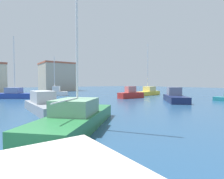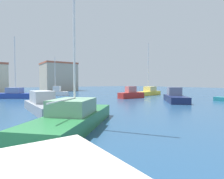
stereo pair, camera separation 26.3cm
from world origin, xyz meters
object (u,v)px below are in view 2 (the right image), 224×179
(sailboat_white_center_channel, at_px, (56,92))
(motorboat_grey_far_left, at_px, (43,104))
(sailboat_green_distant_north, at_px, (74,117))
(sailboat_blue_near_pier, at_px, (15,94))
(motorboat_navy_inner_mooring, at_px, (175,97))
(motorboat_red_behind_lamppost, at_px, (131,94))
(sailboat_yellow_distant_east, at_px, (149,92))

(sailboat_white_center_channel, xyz_separation_m, motorboat_grey_far_left, (-7.05, -19.13, 0.00))
(sailboat_green_distant_north, bearing_deg, sailboat_blue_near_pier, 91.00)
(sailboat_blue_near_pier, relative_size, motorboat_navy_inner_mooring, 1.63)
(sailboat_blue_near_pier, height_order, motorboat_red_behind_lamppost, sailboat_blue_near_pier)
(sailboat_blue_near_pier, xyz_separation_m, sailboat_green_distant_north, (0.42, -24.11, -0.01))
(sailboat_white_center_channel, bearing_deg, sailboat_blue_near_pier, -164.65)
(sailboat_white_center_channel, bearing_deg, motorboat_grey_far_left, -110.23)
(motorboat_red_behind_lamppost, xyz_separation_m, sailboat_yellow_distant_east, (7.70, 3.26, -0.01))
(sailboat_blue_near_pier, xyz_separation_m, motorboat_red_behind_lamppost, (16.16, -11.11, 0.05))
(sailboat_blue_near_pier, height_order, sailboat_yellow_distant_east, sailboat_yellow_distant_east)
(sailboat_white_center_channel, relative_size, sailboat_green_distant_north, 0.66)
(sailboat_green_distant_north, bearing_deg, sailboat_yellow_distant_east, 34.76)
(sailboat_yellow_distant_east, bearing_deg, sailboat_blue_near_pier, 161.77)
(sailboat_green_distant_north, bearing_deg, motorboat_navy_inner_mooring, 17.11)
(sailboat_yellow_distant_east, relative_size, sailboat_green_distant_north, 0.91)
(sailboat_blue_near_pier, distance_m, motorboat_grey_far_left, 17.10)
(sailboat_yellow_distant_east, bearing_deg, motorboat_red_behind_lamppost, -157.07)
(sailboat_blue_near_pier, bearing_deg, motorboat_grey_far_left, -88.76)
(motorboat_red_behind_lamppost, bearing_deg, motorboat_navy_inner_mooring, -80.56)
(sailboat_white_center_channel, distance_m, motorboat_red_behind_lamppost, 15.79)
(motorboat_red_behind_lamppost, height_order, sailboat_green_distant_north, sailboat_green_distant_north)
(sailboat_yellow_distant_east, bearing_deg, sailboat_white_center_channel, 148.95)
(motorboat_navy_inner_mooring, bearing_deg, sailboat_yellow_distant_east, 59.82)
(motorboat_navy_inner_mooring, relative_size, motorboat_red_behind_lamppost, 1.38)
(motorboat_navy_inner_mooring, distance_m, motorboat_grey_far_left, 17.17)
(sailboat_green_distant_north, bearing_deg, motorboat_grey_far_left, 90.43)
(motorboat_grey_far_left, bearing_deg, sailboat_blue_near_pier, 91.24)
(sailboat_yellow_distant_east, height_order, sailboat_green_distant_north, sailboat_green_distant_north)
(motorboat_red_behind_lamppost, height_order, motorboat_grey_far_left, motorboat_red_behind_lamppost)
(motorboat_grey_far_left, xyz_separation_m, sailboat_green_distant_north, (0.05, -7.02, -0.03))
(sailboat_white_center_channel, relative_size, sailboat_yellow_distant_east, 0.73)
(motorboat_grey_far_left, bearing_deg, motorboat_navy_inner_mooring, -5.95)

